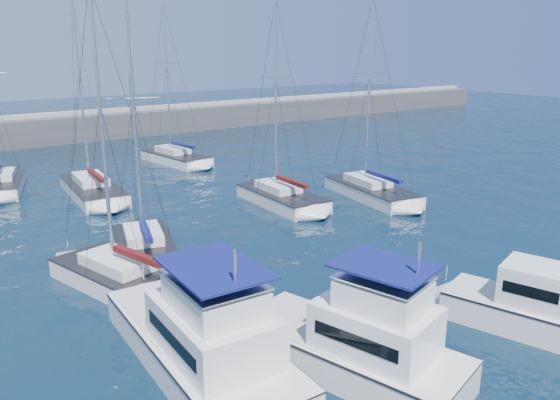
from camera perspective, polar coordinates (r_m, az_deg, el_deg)
ground at (r=24.40m, az=4.55°, el=-11.12°), size 220.00×220.00×0.00m
breakwater at (r=70.49m, az=-24.58°, el=6.22°), size 160.00×6.00×4.45m
motor_yacht_port_inner at (r=19.73m, az=-7.92°, el=-14.44°), size 4.17×10.40×4.69m
motor_yacht_stbd_inner at (r=19.60m, az=8.22°, el=-14.67°), size 5.09×8.74×4.69m
motor_yacht_stbd_outer at (r=24.37m, az=23.95°, el=-10.10°), size 3.87×5.89×3.20m
sailboat_mid_b at (r=26.85m, az=-15.96°, el=-7.91°), size 4.97×8.71×13.96m
sailboat_mid_c at (r=30.23m, az=-13.94°, el=-5.03°), size 4.88×7.65×13.51m
sailboat_mid_d at (r=39.27m, az=0.15°, el=0.26°), size 3.60×7.96×14.44m
sailboat_mid_e at (r=41.63m, az=9.49°, el=0.93°), size 4.50×9.04×14.69m
sailboat_back_a at (r=48.09m, az=-27.13°, el=1.41°), size 5.02×7.89×14.51m
sailboat_back_b at (r=43.81m, az=-18.97°, el=1.02°), size 4.01×9.58×14.96m
sailboat_back_c at (r=54.40m, az=-10.84°, el=4.36°), size 3.98×8.64×15.28m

